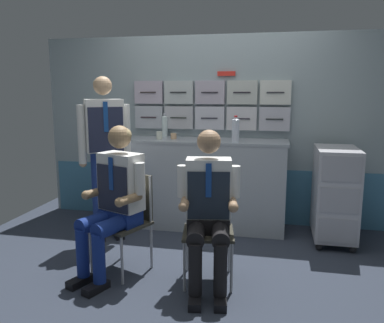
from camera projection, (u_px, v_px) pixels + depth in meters
The scene contains 13 objects.
ground at pixel (194, 270), 3.46m from camera, with size 4.80×4.80×0.04m, color #2F3644.
galley_bulkhead at pixel (217, 131), 4.59m from camera, with size 4.20×0.14×2.15m.
galley_counter at pixel (203, 183), 4.44m from camera, with size 1.84×0.53×1.00m.
service_trolley at pixel (335, 192), 3.98m from camera, with size 0.40×0.65×0.97m.
folding_chair_left at pixel (128, 212), 3.40m from camera, with size 0.52×0.52×0.82m.
crew_member_left at pixel (114, 195), 3.23m from camera, with size 0.56×0.69×1.25m.
folding_chair_right at pixel (208, 218), 3.22m from camera, with size 0.46×0.46×0.82m.
crew_member_right at pixel (208, 203), 3.04m from camera, with size 0.50×0.64×1.23m.
crew_member_standing at pixel (105, 144), 4.01m from camera, with size 0.46×0.40×1.67m.
water_bottle_blue_cap at pixel (236, 130), 4.08m from camera, with size 0.08×0.08×0.28m.
water_bottle_tall at pixel (165, 126), 4.61m from camera, with size 0.07×0.07×0.27m.
coffee_cup_white at pixel (159, 135), 4.38m from camera, with size 0.07×0.07×0.09m.
paper_cup_tan at pixel (174, 136), 4.39m from camera, with size 0.07×0.07×0.07m.
Camera 1 is at (0.66, -3.17, 1.53)m, focal length 36.90 mm.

